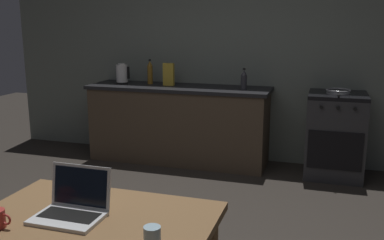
{
  "coord_description": "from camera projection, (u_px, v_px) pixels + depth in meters",
  "views": [
    {
      "loc": [
        1.12,
        -2.59,
        1.64
      ],
      "look_at": [
        0.05,
        0.85,
        0.83
      ],
      "focal_mm": 40.41,
      "sensor_mm": 36.0,
      "label": 1
    }
  ],
  "objects": [
    {
      "name": "stove_oven",
      "position": [
        335.0,
        135.0,
        4.66
      ],
      "size": [
        0.6,
        0.62,
        0.91
      ],
      "color": "#2D2D30",
      "rests_on": "ground_plane"
    },
    {
      "name": "frying_pan",
      "position": [
        338.0,
        91.0,
        4.53
      ],
      "size": [
        0.25,
        0.43,
        0.05
      ],
      "color": "gray",
      "rests_on": "stove_oven"
    },
    {
      "name": "bottle_b",
      "position": [
        150.0,
        72.0,
        5.24
      ],
      "size": [
        0.07,
        0.07,
        0.3
      ],
      "color": "#8C601E",
      "rests_on": "kitchen_counter"
    },
    {
      "name": "kitchen_counter",
      "position": [
        179.0,
        124.0,
        5.18
      ],
      "size": [
        2.16,
        0.64,
        0.91
      ],
      "color": "#4C3D2D",
      "rests_on": "ground_plane"
    },
    {
      "name": "cereal_box",
      "position": [
        169.0,
        74.0,
        5.11
      ],
      "size": [
        0.13,
        0.05,
        0.26
      ],
      "color": "gold",
      "rests_on": "kitchen_counter"
    },
    {
      "name": "bottle",
      "position": [
        244.0,
        80.0,
        4.78
      ],
      "size": [
        0.07,
        0.07,
        0.24
      ],
      "color": "#2D2D33",
      "rests_on": "kitchen_counter"
    },
    {
      "name": "electric_kettle",
      "position": [
        122.0,
        74.0,
        5.27
      ],
      "size": [
        0.17,
        0.15,
        0.25
      ],
      "color": "black",
      "rests_on": "kitchen_counter"
    },
    {
      "name": "laptop",
      "position": [
        72.0,
        207.0,
        2.05
      ],
      "size": [
        0.32,
        0.26,
        0.23
      ],
      "rotation": [
        0.0,
        0.0,
        -0.19
      ],
      "color": "silver",
      "rests_on": "dining_table"
    },
    {
      "name": "back_wall",
      "position": [
        254.0,
        52.0,
        5.08
      ],
      "size": [
        6.4,
        0.1,
        2.62
      ],
      "primitive_type": "cube",
      "color": "slate",
      "rests_on": "ground_plane"
    },
    {
      "name": "dining_table",
      "position": [
        86.0,
        240.0,
        1.99
      ],
      "size": [
        1.13,
        0.9,
        0.73
      ],
      "color": "brown",
      "rests_on": "ground_plane"
    }
  ]
}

